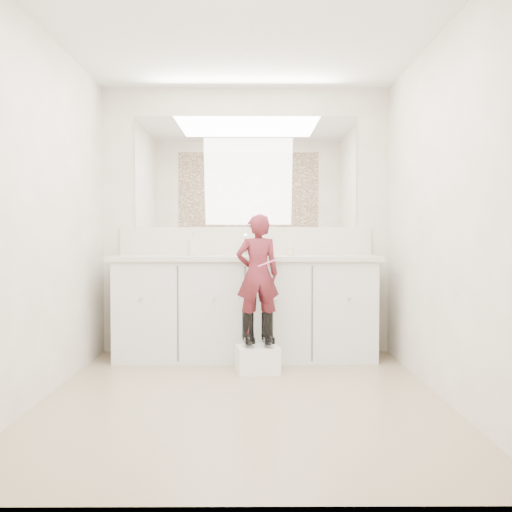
{
  "coord_description": "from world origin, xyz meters",
  "views": [
    {
      "loc": [
        0.07,
        -3.69,
        1.06
      ],
      "look_at": [
        0.09,
        0.71,
        0.91
      ],
      "focal_mm": 40.0,
      "sensor_mm": 36.0,
      "label": 1
    }
  ],
  "objects": [
    {
      "name": "ceiling",
      "position": [
        0.0,
        0.0,
        2.4
      ],
      "size": [
        3.0,
        3.0,
        0.0
      ],
      "primitive_type": "plane",
      "rotation": [
        3.14,
        0.0,
        0.0
      ],
      "color": "white",
      "rests_on": "wall_back"
    },
    {
      "name": "wall_right",
      "position": [
        1.3,
        0.0,
        1.2
      ],
      "size": [
        0.0,
        3.0,
        3.0
      ],
      "primitive_type": "plane",
      "rotation": [
        1.57,
        0.0,
        -1.57
      ],
      "color": "beige",
      "rests_on": "floor"
    },
    {
      "name": "vanity_cabinet",
      "position": [
        0.0,
        1.23,
        0.42
      ],
      "size": [
        2.2,
        0.55,
        0.85
      ],
      "primitive_type": "cube",
      "color": "silver",
      "rests_on": "floor"
    },
    {
      "name": "mirror",
      "position": [
        0.0,
        1.49,
        1.64
      ],
      "size": [
        2.0,
        0.02,
        1.0
      ],
      "primitive_type": "cube",
      "color": "white",
      "rests_on": "wall_back"
    },
    {
      "name": "toothbrush",
      "position": [
        0.17,
        0.64,
        0.85
      ],
      "size": [
        0.14,
        0.03,
        0.06
      ],
      "primitive_type": "cylinder",
      "rotation": [
        0.0,
        1.22,
        0.17
      ],
      "color": "pink",
      "rests_on": "toddler"
    },
    {
      "name": "backsplash",
      "position": [
        0.0,
        1.49,
        1.02
      ],
      "size": [
        2.28,
        0.03,
        0.25
      ],
      "primitive_type": "cube",
      "color": "beige",
      "rests_on": "countertop"
    },
    {
      "name": "faucet",
      "position": [
        0.0,
        1.38,
        0.94
      ],
      "size": [
        0.08,
        0.08,
        0.1
      ],
      "primitive_type": "cylinder",
      "color": "silver",
      "rests_on": "countertop"
    },
    {
      "name": "soap_bottle",
      "position": [
        -0.45,
        1.26,
        0.99
      ],
      "size": [
        0.12,
        0.12,
        0.2
      ],
      "primitive_type": "imported",
      "rotation": [
        0.0,
        0.0,
        0.44
      ],
      "color": "beige",
      "rests_on": "countertop"
    },
    {
      "name": "cup",
      "position": [
        0.39,
        1.25,
        0.93
      ],
      "size": [
        0.1,
        0.1,
        0.08
      ],
      "primitive_type": "imported",
      "rotation": [
        0.0,
        0.0,
        -0.2
      ],
      "color": "beige",
      "rests_on": "countertop"
    },
    {
      "name": "floor",
      "position": [
        0.0,
        0.0,
        0.0
      ],
      "size": [
        3.0,
        3.0,
        0.0
      ],
      "primitive_type": "plane",
      "color": "#897B59",
      "rests_on": "ground"
    },
    {
      "name": "dot_panel",
      "position": [
        0.0,
        -1.49,
        1.65
      ],
      "size": [
        2.0,
        0.01,
        1.2
      ],
      "primitive_type": "cube",
      "color": "#472819",
      "rests_on": "wall_front"
    },
    {
      "name": "step_stool",
      "position": [
        0.1,
        0.7,
        0.1
      ],
      "size": [
        0.36,
        0.31,
        0.2
      ],
      "primitive_type": "cube",
      "rotation": [
        0.0,
        0.0,
        0.17
      ],
      "color": "white",
      "rests_on": "floor"
    },
    {
      "name": "boot_right",
      "position": [
        0.18,
        0.72,
        0.34
      ],
      "size": [
        0.13,
        0.19,
        0.26
      ],
      "primitive_type": null,
      "rotation": [
        0.0,
        0.0,
        0.17
      ],
      "color": "black",
      "rests_on": "step_stool"
    },
    {
      "name": "wall_front",
      "position": [
        0.0,
        -1.5,
        1.2
      ],
      "size": [
        2.6,
        0.0,
        2.6
      ],
      "primitive_type": "plane",
      "rotation": [
        -1.57,
        0.0,
        0.0
      ],
      "color": "beige",
      "rests_on": "floor"
    },
    {
      "name": "boot_left",
      "position": [
        0.03,
        0.72,
        0.34
      ],
      "size": [
        0.13,
        0.19,
        0.26
      ],
      "primitive_type": null,
      "rotation": [
        0.0,
        0.0,
        0.17
      ],
      "color": "black",
      "rests_on": "step_stool"
    },
    {
      "name": "toddler",
      "position": [
        0.1,
        0.72,
        0.77
      ],
      "size": [
        0.37,
        0.27,
        0.92
      ],
      "primitive_type": "imported",
      "rotation": [
        0.0,
        0.0,
        3.31
      ],
      "color": "#972E3E",
      "rests_on": "step_stool"
    },
    {
      "name": "countertop",
      "position": [
        0.0,
        1.21,
        0.87
      ],
      "size": [
        2.28,
        0.58,
        0.04
      ],
      "primitive_type": "cube",
      "color": "beige",
      "rests_on": "vanity_cabinet"
    },
    {
      "name": "wall_back",
      "position": [
        0.0,
        1.5,
        1.2
      ],
      "size": [
        2.6,
        0.0,
        2.6
      ],
      "primitive_type": "plane",
      "rotation": [
        1.57,
        0.0,
        0.0
      ],
      "color": "beige",
      "rests_on": "floor"
    },
    {
      "name": "wall_left",
      "position": [
        -1.3,
        0.0,
        1.2
      ],
      "size": [
        0.0,
        3.0,
        3.0
      ],
      "primitive_type": "plane",
      "rotation": [
        1.57,
        0.0,
        1.57
      ],
      "color": "beige",
      "rests_on": "floor"
    }
  ]
}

